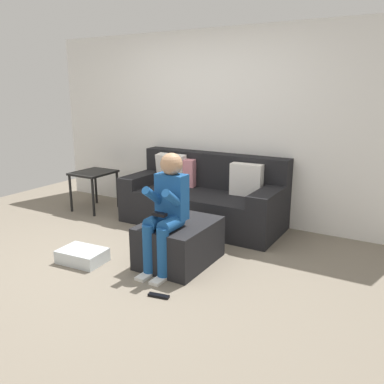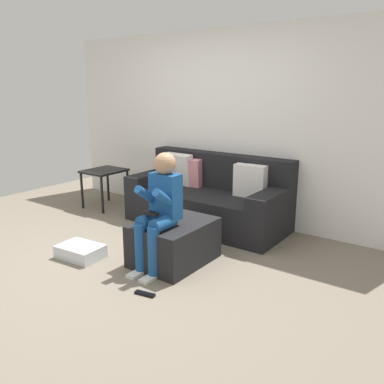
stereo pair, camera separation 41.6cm
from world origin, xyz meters
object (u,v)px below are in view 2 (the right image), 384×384
at_px(person_seated, 159,208).
at_px(storage_bin, 80,251).
at_px(ottoman, 174,242).
at_px(couch_sectional, 209,198).
at_px(side_table, 104,175).
at_px(remote_near_ottoman, 145,294).

relative_size(person_seated, storage_bin, 2.48).
bearing_deg(ottoman, person_seated, -94.78).
relative_size(couch_sectional, side_table, 3.62).
distance_m(storage_bin, side_table, 1.91).
relative_size(ottoman, person_seated, 0.71).
distance_m(couch_sectional, side_table, 1.70).
xyz_separation_m(couch_sectional, person_seated, (0.35, -1.39, 0.28)).
bearing_deg(couch_sectional, storage_bin, -106.14).
height_order(ottoman, remote_near_ottoman, ottoman).
height_order(ottoman, person_seated, person_seated).
xyz_separation_m(couch_sectional, storage_bin, (-0.49, -1.69, -0.28)).
height_order(ottoman, storage_bin, ottoman).
distance_m(couch_sectional, remote_near_ottoman, 2.00).
distance_m(side_table, remote_near_ottoman, 2.83).
relative_size(couch_sectional, person_seated, 1.80).
relative_size(ottoman, storage_bin, 1.76).
xyz_separation_m(couch_sectional, ottoman, (0.37, -1.19, -0.13)).
bearing_deg(side_table, ottoman, -24.62).
relative_size(ottoman, side_table, 1.42).
distance_m(couch_sectional, storage_bin, 1.78).
bearing_deg(person_seated, ottoman, 85.22).
bearing_deg(couch_sectional, remote_near_ottoman, -72.54).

